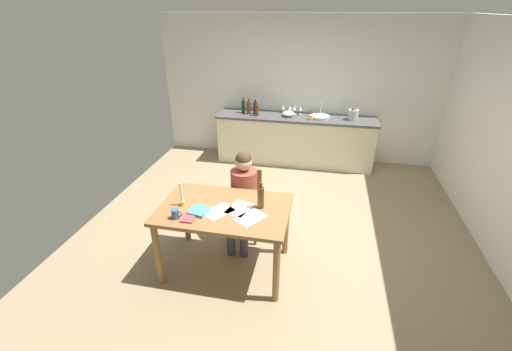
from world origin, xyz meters
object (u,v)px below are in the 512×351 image
at_px(stovetop_kettle, 353,114).
at_px(wine_glass_by_kettle, 294,108).
at_px(chair_at_table, 246,200).
at_px(wine_glass_back_left, 290,108).
at_px(bottle_vinegar, 249,107).
at_px(teacup_on_counter, 311,117).
at_px(bottle_wine_red, 255,108).
at_px(wine_bottle_on_table, 261,197).
at_px(wine_glass_back_right, 283,107).
at_px(dining_table, 225,217).
at_px(bottle_sauce, 257,110).
at_px(wine_glass_near_sink, 300,108).
at_px(person_seated, 243,193).
at_px(bottle_oil, 243,106).
at_px(candlestick, 182,199).
at_px(book_cookery, 189,217).
at_px(sink_unit, 320,116).
at_px(book_magazine, 199,211).
at_px(mixing_bowl, 288,114).
at_px(coffee_mug, 175,214).

xyz_separation_m(stovetop_kettle, wine_glass_by_kettle, (-1.05, 0.15, 0.01)).
height_order(chair_at_table, wine_glass_back_left, wine_glass_back_left).
height_order(bottle_vinegar, teacup_on_counter, bottle_vinegar).
bearing_deg(bottle_wine_red, teacup_on_counter, -9.77).
height_order(wine_bottle_on_table, wine_glass_back_right, wine_bottle_on_table).
height_order(dining_table, stovetop_kettle, stovetop_kettle).
bearing_deg(bottle_sauce, wine_glass_near_sink, 17.40).
bearing_deg(chair_at_table, bottle_sauce, 98.14).
bearing_deg(bottle_vinegar, stovetop_kettle, 0.47).
distance_m(person_seated, wine_glass_by_kettle, 2.74).
xyz_separation_m(person_seated, wine_glass_back_left, (0.25, 2.70, 0.33)).
height_order(bottle_vinegar, bottle_sauce, bottle_vinegar).
height_order(wine_bottle_on_table, bottle_oil, bottle_oil).
bearing_deg(chair_at_table, bottle_wine_red, 98.89).
relative_size(wine_glass_by_kettle, wine_glass_back_left, 1.00).
bearing_deg(bottle_vinegar, candlestick, -90.38).
xyz_separation_m(book_cookery, wine_glass_by_kettle, (0.69, 3.48, 0.20)).
bearing_deg(book_cookery, sink_unit, 69.30).
xyz_separation_m(book_magazine, sink_unit, (1.11, 3.22, 0.11)).
xyz_separation_m(bottle_oil, bottle_sauce, (0.28, -0.13, -0.02)).
height_order(sink_unit, wine_glass_by_kettle, sink_unit).
height_order(candlestick, wine_glass_back_left, candlestick).
bearing_deg(wine_glass_back_left, dining_table, -95.60).
relative_size(mixing_bowl, wine_glass_by_kettle, 1.41).
xyz_separation_m(dining_table, person_seated, (0.07, 0.53, -0.00)).
height_order(chair_at_table, coffee_mug, coffee_mug).
relative_size(sink_unit, wine_glass_by_kettle, 2.34).
bearing_deg(wine_glass_back_right, dining_table, -93.37).
height_order(wine_bottle_on_table, bottle_sauce, bottle_sauce).
relative_size(bottle_sauce, wine_glass_near_sink, 1.56).
bearing_deg(wine_bottle_on_table, bottle_sauce, 102.33).
bearing_deg(sink_unit, chair_at_table, -108.58).
height_order(sink_unit, bottle_sauce, same).
distance_m(bottle_vinegar, bottle_sauce, 0.18).
distance_m(wine_bottle_on_table, sink_unit, 3.05).
xyz_separation_m(stovetop_kettle, teacup_on_counter, (-0.72, -0.15, -0.05)).
xyz_separation_m(bottle_oil, wine_glass_near_sink, (1.05, 0.11, -0.01)).
bearing_deg(book_cookery, book_magazine, 60.74).
height_order(sink_unit, bottle_oil, bottle_oil).
bearing_deg(bottle_wine_red, wine_bottle_on_table, -77.24).
bearing_deg(stovetop_kettle, wine_glass_near_sink, 170.92).
height_order(bottle_sauce, wine_glass_by_kettle, bottle_sauce).
bearing_deg(coffee_mug, book_magazine, 39.36).
xyz_separation_m(chair_at_table, wine_glass_back_right, (0.12, 2.55, 0.51)).
bearing_deg(bottle_vinegar, book_cookery, -87.66).
height_order(candlestick, sink_unit, sink_unit).
distance_m(book_magazine, wine_glass_near_sink, 3.46).
relative_size(coffee_mug, book_cookery, 0.53).
height_order(book_magazine, bottle_wine_red, bottle_wine_red).
relative_size(book_cookery, sink_unit, 0.60).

